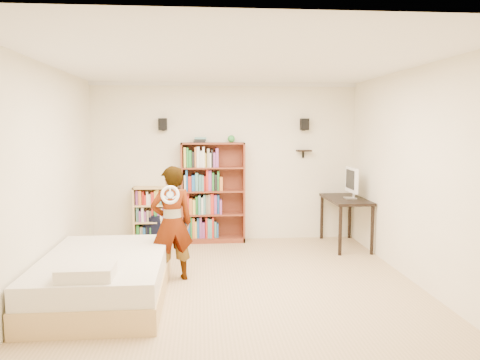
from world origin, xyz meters
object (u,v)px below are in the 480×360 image
object	(u,v)px
tall_bookshelf	(213,193)
person	(172,224)
daybed	(104,272)
low_bookshelf	(157,215)
computer_desk	(345,222)

from	to	relation	value
tall_bookshelf	person	distance (m)	2.05
tall_bookshelf	person	size ratio (longest dim) A/B	1.15
daybed	person	bearing A→B (deg)	38.70
tall_bookshelf	person	bearing A→B (deg)	-106.38
low_bookshelf	person	distance (m)	2.03
tall_bookshelf	computer_desk	size ratio (longest dim) A/B	1.44
computer_desk	low_bookshelf	bearing A→B (deg)	171.00
tall_bookshelf	low_bookshelf	distance (m)	1.03
tall_bookshelf	daybed	size ratio (longest dim) A/B	0.80
computer_desk	person	world-z (taller)	person
computer_desk	person	xyz separation A→B (m)	(-2.74, -1.49, 0.34)
low_bookshelf	person	bearing A→B (deg)	-79.16
computer_desk	daybed	distance (m)	4.06
person	daybed	bearing A→B (deg)	22.68
low_bookshelf	daybed	size ratio (longest dim) A/B	0.45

